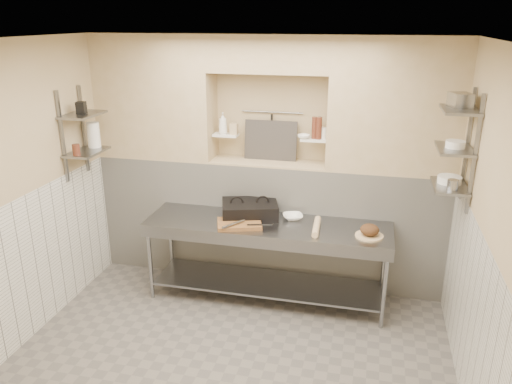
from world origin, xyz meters
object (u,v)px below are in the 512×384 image
(mixing_bowl, at_px, (293,217))
(jug_left, at_px, (94,135))
(rolling_pin, at_px, (316,227))
(cutting_board, at_px, (239,224))
(prep_table, at_px, (267,246))
(bottle_soap, at_px, (223,123))
(bowl_alcove, at_px, (304,137))
(bread_loaf, at_px, (370,230))
(panini_press, at_px, (250,209))

(mixing_bowl, distance_m, jug_left, 2.34)
(rolling_pin, distance_m, jug_left, 2.60)
(cutting_board, bearing_deg, prep_table, 21.53)
(bottle_soap, distance_m, jug_left, 1.42)
(bowl_alcove, distance_m, jug_left, 2.29)
(cutting_board, bearing_deg, bread_loaf, 1.24)
(jug_left, bearing_deg, cutting_board, -4.81)
(panini_press, bearing_deg, mixing_bowl, -13.41)
(prep_table, distance_m, jug_left, 2.24)
(bottle_soap, bearing_deg, rolling_pin, -26.75)
(panini_press, relative_size, cutting_board, 1.53)
(bread_loaf, xyz_separation_m, jug_left, (-3.00, 0.11, 0.78))
(mixing_bowl, relative_size, rolling_pin, 0.48)
(cutting_board, distance_m, bowl_alcove, 1.18)
(cutting_board, distance_m, bread_loaf, 1.33)
(panini_press, relative_size, rolling_pin, 1.58)
(cutting_board, height_order, rolling_pin, rolling_pin)
(mixing_bowl, bearing_deg, cutting_board, -149.69)
(panini_press, distance_m, mixing_bowl, 0.48)
(panini_press, xyz_separation_m, bread_loaf, (1.28, -0.24, -0.01))
(bread_loaf, relative_size, jug_left, 0.69)
(rolling_pin, bearing_deg, prep_table, 176.45)
(mixing_bowl, height_order, bread_loaf, bread_loaf)
(bottle_soap, xyz_separation_m, bowl_alcove, (0.92, -0.01, -0.10))
(panini_press, xyz_separation_m, bowl_alcove, (0.51, 0.38, 0.75))
(prep_table, distance_m, bottle_soap, 1.46)
(mixing_bowl, distance_m, bottle_soap, 1.31)
(mixing_bowl, xyz_separation_m, bread_loaf, (0.81, -0.27, 0.05))
(bread_loaf, height_order, jug_left, jug_left)
(prep_table, height_order, bowl_alcove, bowl_alcove)
(cutting_board, bearing_deg, bottle_soap, 118.47)
(cutting_board, bearing_deg, panini_press, 80.41)
(prep_table, xyz_separation_m, bread_loaf, (1.05, -0.08, 0.33))
(bread_loaf, relative_size, bowl_alcove, 1.39)
(prep_table, xyz_separation_m, rolling_pin, (0.52, -0.03, 0.29))
(prep_table, height_order, panini_press, panini_press)
(panini_press, relative_size, bottle_soap, 2.84)
(prep_table, bearing_deg, mixing_bowl, 38.64)
(prep_table, bearing_deg, bowl_alcove, 62.11)
(panini_press, height_order, mixing_bowl, panini_press)
(cutting_board, xyz_separation_m, rolling_pin, (0.80, 0.08, 0.01))
(prep_table, relative_size, rolling_pin, 5.90)
(jug_left, bearing_deg, bowl_alcove, 12.78)
(rolling_pin, bearing_deg, bottle_soap, 153.25)
(bottle_soap, bearing_deg, bowl_alcove, -0.69)
(panini_press, bearing_deg, bottle_soap, 119.12)
(prep_table, xyz_separation_m, panini_press, (-0.23, 0.16, 0.34))
(prep_table, distance_m, panini_press, 0.44)
(bottle_soap, distance_m, bowl_alcove, 0.92)
(mixing_bowl, xyz_separation_m, bowl_alcove, (0.04, 0.34, 0.81))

